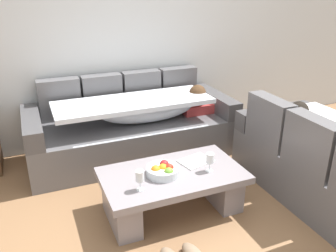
{
  "coord_description": "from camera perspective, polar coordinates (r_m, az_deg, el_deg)",
  "views": [
    {
      "loc": [
        -1.15,
        -1.94,
        1.88
      ],
      "look_at": [
        0.08,
        1.02,
        0.55
      ],
      "focal_mm": 37.58,
      "sensor_mm": 36.0,
      "label": 1
    }
  ],
  "objects": [
    {
      "name": "ground_plane",
      "position": [
        2.94,
        6.48,
        -17.43
      ],
      "size": [
        14.0,
        14.0,
        0.0
      ],
      "primitive_type": "plane",
      "color": "#886241"
    },
    {
      "name": "back_wall",
      "position": [
        4.28,
        -7.06,
        15.26
      ],
      "size": [
        9.0,
        0.1,
        2.7
      ],
      "primitive_type": "cube",
      "color": "silver",
      "rests_on": "ground_plane"
    },
    {
      "name": "couch_along_wall",
      "position": [
        4.03,
        -5.36,
        -0.15
      ],
      "size": [
        2.29,
        0.92,
        0.88
      ],
      "color": "#5A595B",
      "rests_on": "ground_plane"
    },
    {
      "name": "couch_near_window",
      "position": [
        3.46,
        25.63,
        -6.34
      ],
      "size": [
        0.92,
        2.0,
        0.88
      ],
      "rotation": [
        0.0,
        0.0,
        1.57
      ],
      "color": "#5A595B",
      "rests_on": "ground_plane"
    },
    {
      "name": "coffee_table",
      "position": [
        3.07,
        0.73,
        -9.83
      ],
      "size": [
        1.2,
        0.68,
        0.38
      ],
      "color": "gray",
      "rests_on": "ground_plane"
    },
    {
      "name": "fruit_bowl",
      "position": [
        2.94,
        -0.76,
        -7.19
      ],
      "size": [
        0.28,
        0.28,
        0.1
      ],
      "color": "silver",
      "rests_on": "coffee_table"
    },
    {
      "name": "wine_glass_near_left",
      "position": [
        2.71,
        -4.58,
        -8.22
      ],
      "size": [
        0.07,
        0.07,
        0.17
      ],
      "color": "silver",
      "rests_on": "coffee_table"
    },
    {
      "name": "wine_glass_near_right",
      "position": [
        2.98,
        6.81,
        -5.33
      ],
      "size": [
        0.07,
        0.07,
        0.17
      ],
      "color": "silver",
      "rests_on": "coffee_table"
    },
    {
      "name": "open_magazine",
      "position": [
        3.17,
        4.5,
        -5.68
      ],
      "size": [
        0.32,
        0.27,
        0.01
      ],
      "primitive_type": "cube",
      "rotation": [
        0.0,
        0.0,
        0.24
      ],
      "color": "white",
      "rests_on": "coffee_table"
    }
  ]
}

